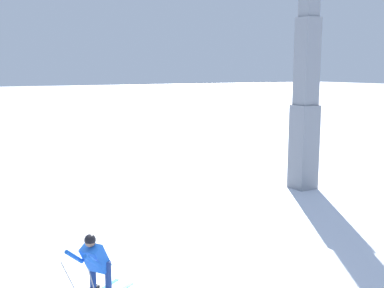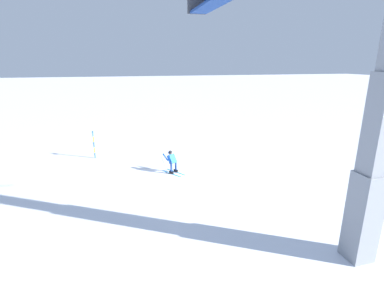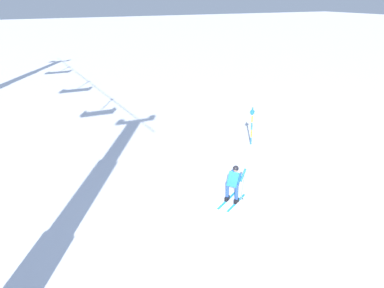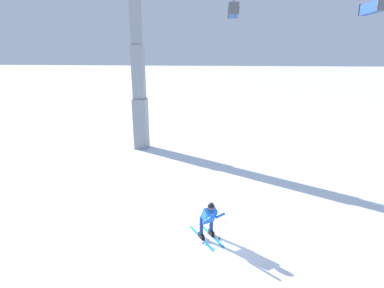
# 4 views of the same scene
# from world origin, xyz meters

# --- Properties ---
(ground_plane) EXTENTS (260.00, 260.00, 0.00)m
(ground_plane) POSITION_xyz_m (0.00, 0.00, 0.00)
(ground_plane) COLOR white
(skier_carving_main) EXTENTS (1.34, 1.62, 1.54)m
(skier_carving_main) POSITION_xyz_m (0.52, -0.54, 0.81)
(skier_carving_main) COLOR #198CCC
(skier_carving_main) RESTS_ON ground_plane
(lift_tower_near) EXTENTS (0.84, 2.57, 10.31)m
(lift_tower_near) POSITION_xyz_m (-4.33, 9.25, 4.24)
(lift_tower_near) COLOR gray
(lift_tower_near) RESTS_ON ground_plane
(chairlift_seat_nearest) EXTENTS (0.61, 2.09, 2.22)m
(chairlift_seat_nearest) POSITION_xyz_m (1.27, 9.25, 8.33)
(chairlift_seat_nearest) COLOR black
(chairlift_seat_second) EXTENTS (0.61, 2.32, 2.14)m
(chairlift_seat_second) POSITION_xyz_m (8.77, 9.25, 8.39)
(chairlift_seat_second) COLOR black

